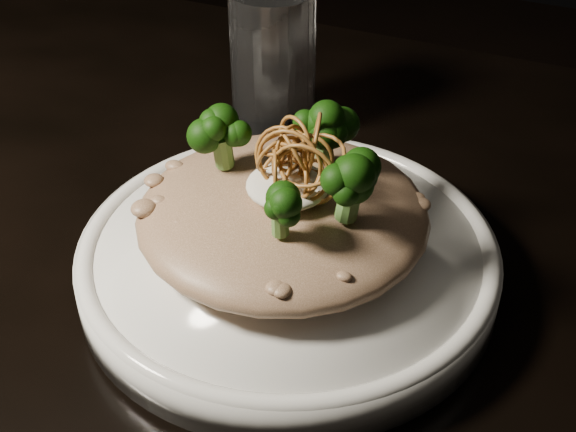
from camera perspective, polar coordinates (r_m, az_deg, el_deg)
name	(u,v)px	position (r m, az deg, el deg)	size (l,w,h in m)	color
table	(200,311)	(0.67, -6.24, -6.75)	(1.10, 0.80, 0.75)	black
plate	(288,262)	(0.56, 0.00, -3.26)	(0.29, 0.29, 0.03)	white
risotto	(283,214)	(0.54, -0.36, 0.15)	(0.20, 0.20, 0.04)	brown
broccoli	(289,164)	(0.52, 0.04, 3.73)	(0.12, 0.12, 0.04)	black
cheese	(288,185)	(0.52, -0.02, 2.20)	(0.05, 0.05, 0.02)	white
shallots	(296,150)	(0.51, 0.58, 4.71)	(0.05, 0.05, 0.03)	brown
drinking_glass	(273,63)	(0.71, -1.07, 10.85)	(0.07, 0.07, 0.13)	silver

